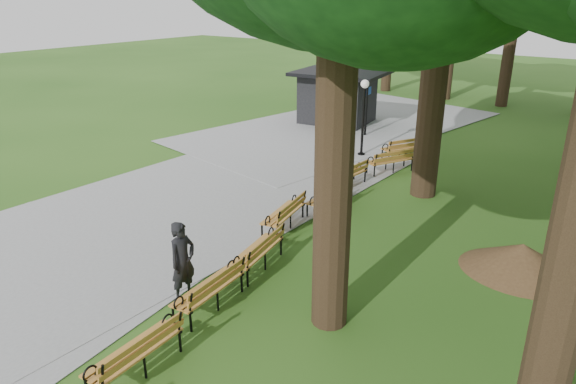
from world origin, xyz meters
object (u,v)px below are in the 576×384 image
Objects in this scene: lamp_post at (364,101)px; bench_2 at (209,289)px; kiosk at (338,97)px; dirt_mound at (521,258)px; person at (183,262)px; bench_4 at (283,213)px; bench_6 at (346,176)px; bench_7 at (390,160)px; bench_3 at (257,251)px; bench_5 at (329,196)px; bench_1 at (135,352)px; bench_8 at (403,148)px.

lamp_post is 11.58m from bench_2.
kiosk is 1.37× the size of lamp_post.
kiosk is 14.99m from dirt_mound.
person is 4.05m from bench_4.
bench_6 is 2.38m from bench_7.
dirt_mound is at bearing 76.81° from bench_7.
bench_6 is at bearing -175.62° from bench_2.
bench_4 is at bearing -169.64° from bench_3.
bench_7 is (-0.07, 4.22, 0.00)m from bench_5.
bench_4 is (-1.44, 6.11, 0.00)m from bench_1.
bench_2 and bench_6 have the same top height.
lamp_post is at bearing -161.43° from bench_5.
bench_6 is 1.00× the size of bench_7.
bench_2 is 1.00× the size of bench_7.
bench_3 is at bearing 6.39° from bench_5.
kiosk is 7.71m from bench_7.
kiosk is 18.76m from bench_1.
kiosk is at bearing -107.46° from bench_7.
bench_8 is (-5.86, 6.54, 0.08)m from dirt_mound.
bench_4 is 1.00× the size of bench_6.
dirt_mound is 1.20× the size of bench_7.
dirt_mound is 1.20× the size of bench_5.
bench_5 is 1.00× the size of bench_7.
bench_2 is at bearing 6.69° from bench_5.
bench_7 is at bearing -177.24° from bench_1.
bench_4 is at bearing -10.95° from bench_5.
bench_5 is (-0.46, 3.92, 0.00)m from bench_3.
bench_7 is (-0.79, 9.98, 0.00)m from bench_2.
lamp_post is 2.35m from bench_8.
bench_3 is at bearing 14.22° from bench_6.
bench_1 and bench_4 have the same top height.
dirt_mound is at bearing 146.58° from bench_1.
bench_3 is at bearing -173.73° from bench_1.
bench_2 is (-0.39, 2.16, 0.00)m from bench_1.
person is 2.38m from bench_1.
bench_6 is (-0.19, 3.70, 0.00)m from bench_4.
bench_5 is (5.52, -9.62, -0.84)m from kiosk.
lamp_post reaches higher than person.
bench_5 is 4.22m from bench_7.
dirt_mound is 1.20× the size of bench_4.
bench_7 reaches higher than dirt_mound.
bench_8 is at bearing 1.43° from person.
bench_7 is (5.44, -5.39, -0.84)m from kiosk.
bench_7 is at bearing 166.65° from bench_4.
bench_2 is (6.23, -15.38, -0.84)m from kiosk.
bench_1 is 1.00× the size of bench_3.
dirt_mound is 1.20× the size of bench_1.
bench_1 is at bearing 32.79° from bench_7.
dirt_mound is 5.51m from bench_5.
lamp_post reaches higher than bench_2.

